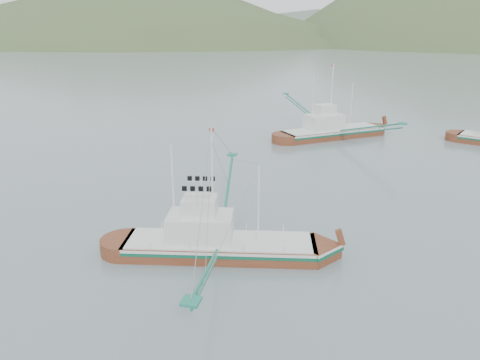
# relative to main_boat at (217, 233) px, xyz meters

# --- Properties ---
(ground) EXTENTS (1200.00, 1200.00, 0.00)m
(ground) POSITION_rel_main_boat_xyz_m (-0.14, 1.32, -1.70)
(ground) COLOR slate
(ground) RESTS_ON ground
(main_boat) EXTENTS (13.84, 24.09, 9.84)m
(main_boat) POSITION_rel_main_boat_xyz_m (0.00, 0.00, 0.00)
(main_boat) COLOR #622B14
(main_boat) RESTS_ON ground
(bg_boat_far) EXTENTS (21.13, 24.25, 11.17)m
(bg_boat_far) POSITION_rel_main_boat_xyz_m (5.78, 39.01, 0.68)
(bg_boat_far) COLOR #622B14
(bg_boat_far) RESTS_ON ground
(headland_left) EXTENTS (448.00, 308.00, 210.00)m
(headland_left) POSITION_rel_main_boat_xyz_m (-180.14, 361.32, -1.70)
(headland_left) COLOR #41542B
(headland_left) RESTS_ON ground
(ridge_distant) EXTENTS (960.00, 400.00, 240.00)m
(ridge_distant) POSITION_rel_main_boat_xyz_m (29.86, 561.32, -1.70)
(ridge_distant) COLOR slate
(ridge_distant) RESTS_ON ground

